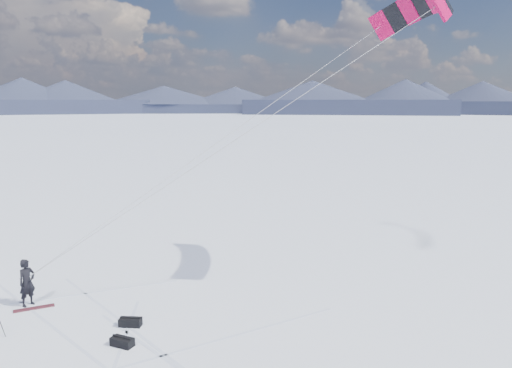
% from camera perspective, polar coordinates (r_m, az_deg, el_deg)
% --- Properties ---
extents(ground, '(1800.00, 1800.00, 0.00)m').
position_cam_1_polar(ground, '(20.85, -23.44, -14.71)').
color(ground, white).
extents(horizon_hills, '(704.84, 706.81, 9.94)m').
position_cam_1_polar(horizon_hills, '(19.54, -24.27, -3.07)').
color(horizon_hills, black).
rests_on(horizon_hills, ground).
extents(snow_tracks, '(14.76, 10.25, 0.01)m').
position_cam_1_polar(snow_tracks, '(20.92, -25.52, -14.76)').
color(snow_tracks, silver).
rests_on(snow_tracks, ground).
extents(snowkiter, '(0.71, 0.84, 1.95)m').
position_cam_1_polar(snowkiter, '(22.97, -24.53, -12.50)').
color(snowkiter, black).
rests_on(snowkiter, ground).
extents(snowboard, '(1.42, 1.12, 0.04)m').
position_cam_1_polar(snowboard, '(22.54, -24.03, -12.84)').
color(snowboard, maroon).
rests_on(snowboard, ground).
extents(gear_bag_a, '(0.84, 0.44, 0.36)m').
position_cam_1_polar(gear_bag_a, '(19.76, -14.17, -15.04)').
color(gear_bag_a, black).
rests_on(gear_bag_a, ground).
extents(gear_bag_b, '(0.87, 0.59, 0.36)m').
position_cam_1_polar(gear_bag_b, '(18.41, -15.05, -17.01)').
color(gear_bag_b, black).
rests_on(gear_bag_b, ground).
extents(power_kite, '(16.91, 7.72, 11.86)m').
position_cam_1_polar(power_kite, '(23.04, 17.92, 18.47)').
color(power_kite, '#AE033B').
rests_on(power_kite, ground).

